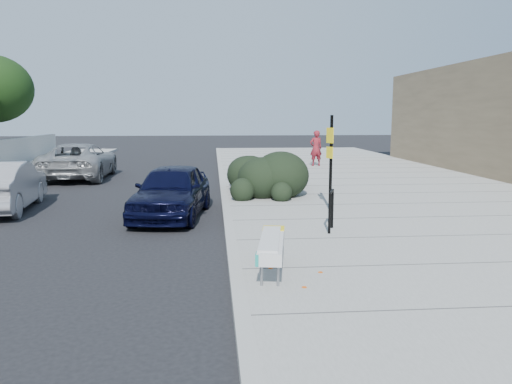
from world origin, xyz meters
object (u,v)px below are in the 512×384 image
(bike_rack, at_px, (331,207))
(pedestrian, at_px, (316,148))
(bench, at_px, (272,245))
(wagon_silver, at_px, (3,186))
(sedan_navy, at_px, (172,191))
(sign_post, at_px, (331,156))
(suv_silver, at_px, (79,161))

(bike_rack, bearing_deg, pedestrian, 99.18)
(bench, height_order, wagon_silver, wagon_silver)
(bike_rack, height_order, sedan_navy, sedan_navy)
(wagon_silver, xyz_separation_m, pedestrian, (11.39, 10.73, 0.34))
(sign_post, bearing_deg, wagon_silver, 147.94)
(pedestrian, bearing_deg, bike_rack, 68.54)
(bike_rack, distance_m, sedan_navy, 4.59)
(sign_post, xyz_separation_m, wagon_silver, (-9.29, 1.36, -0.90))
(sign_post, distance_m, sedan_navy, 4.44)
(bench, bearing_deg, pedestrian, 85.18)
(bench, xyz_separation_m, bike_rack, (1.68, 2.86, 0.10))
(suv_silver, bearing_deg, pedestrian, -165.86)
(wagon_silver, bearing_deg, sedan_navy, 158.39)
(sedan_navy, bearing_deg, wagon_silver, 172.65)
(bench, height_order, sedan_navy, sedan_navy)
(sedan_navy, distance_m, pedestrian, 13.68)
(sign_post, distance_m, wagon_silver, 9.43)
(bench, relative_size, bike_rack, 2.10)
(bike_rack, height_order, wagon_silver, wagon_silver)
(sedan_navy, height_order, suv_silver, suv_silver)
(bike_rack, height_order, suv_silver, suv_silver)
(wagon_silver, xyz_separation_m, suv_silver, (0.22, 7.53, 0.05))
(bike_rack, relative_size, wagon_silver, 0.21)
(bench, relative_size, sign_post, 0.74)
(bike_rack, bearing_deg, sign_post, 96.92)
(bench, distance_m, bike_rack, 3.32)
(sign_post, xyz_separation_m, pedestrian, (2.11, 12.09, -0.56))
(sign_post, bearing_deg, suv_silver, 111.83)
(sign_post, bearing_deg, bike_rack, -126.38)
(sign_post, distance_m, pedestrian, 12.28)
(bench, bearing_deg, sedan_navy, 119.96)
(sedan_navy, height_order, wagon_silver, wagon_silver)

